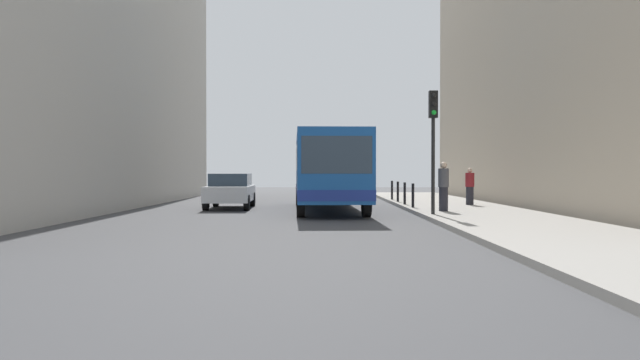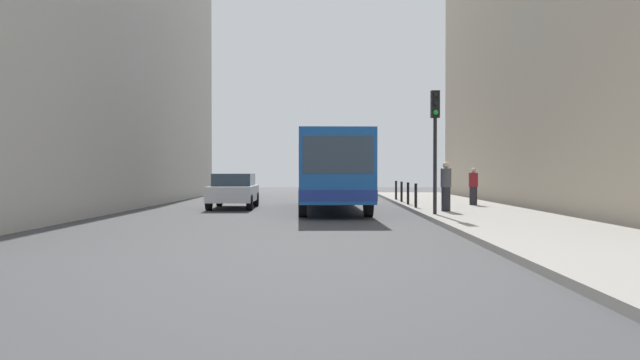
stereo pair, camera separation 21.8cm
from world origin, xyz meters
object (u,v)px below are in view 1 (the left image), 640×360
object	(u,v)px
bollard_farthest	(394,190)
pedestrian_mid_sidewalk	(472,187)
pedestrian_near_signal	(446,186)
bus	(330,168)
bollard_near	(415,195)
car_beside_bus	(233,190)
bollard_far	(400,192)
traffic_light	(436,128)
bollard_mid	(407,193)

from	to	relation	value
bollard_farthest	pedestrian_mid_sidewalk	xyz separation A→B (m)	(2.72, -5.18, 0.30)
pedestrian_near_signal	bus	bearing A→B (deg)	20.25
pedestrian_mid_sidewalk	bus	bearing A→B (deg)	-145.48
bollard_near	pedestrian_mid_sidewalk	bearing A→B (deg)	36.19
bus	pedestrian_mid_sidewalk	bearing A→B (deg)	-171.31
car_beside_bus	pedestrian_near_signal	world-z (taller)	pedestrian_near_signal
bus	bollard_farthest	xyz separation A→B (m)	(3.37, 6.37, -1.10)
bollard_far	pedestrian_mid_sidewalk	world-z (taller)	pedestrian_mid_sidewalk
pedestrian_near_signal	bollard_farthest	bearing A→B (deg)	-28.59
bus	bollard_farthest	bearing A→B (deg)	-120.22
traffic_light	bollard_far	bearing A→B (deg)	90.66
bollard_far	bollard_near	bearing A→B (deg)	-90.00
bollard_far	pedestrian_mid_sidewalk	bearing A→B (deg)	-45.74
traffic_light	bollard_far	distance (m)	8.94
bus	traffic_light	distance (m)	5.93
traffic_light	bollard_farthest	world-z (taller)	traffic_light
bollard_mid	bollard_far	size ratio (longest dim) A/B	1.00
traffic_light	pedestrian_near_signal	world-z (taller)	traffic_light
bus	bollard_far	distance (m)	5.33
bollard_near	bollard_far	distance (m)	4.78
bollard_near	pedestrian_mid_sidewalk	distance (m)	3.38
car_beside_bus	pedestrian_mid_sidewalk	bearing A→B (deg)	178.35
bus	pedestrian_near_signal	distance (m)	5.18
bus	bollard_far	xyz separation A→B (m)	(3.37, 3.98, -1.10)
bus	bollard_near	distance (m)	3.63
bollard_mid	pedestrian_near_signal	distance (m)	4.73
bollard_mid	bollard_far	bearing A→B (deg)	90.00
traffic_light	bollard_mid	distance (m)	6.67
bus	pedestrian_mid_sidewalk	size ratio (longest dim) A/B	7.05
traffic_light	bus	bearing A→B (deg)	126.75
traffic_light	bollard_near	distance (m)	4.52
bus	car_beside_bus	bearing A→B (deg)	-18.21
traffic_light	bollard_near	xyz separation A→B (m)	(-0.10, 3.84, -2.38)
bus	bollard_mid	world-z (taller)	bus
bollard_near	pedestrian_near_signal	bearing A→B (deg)	-71.41
traffic_light	bollard_near	bearing A→B (deg)	91.49
car_beside_bus	pedestrian_mid_sidewalk	xyz separation A→B (m)	(10.20, 0.02, 0.15)
traffic_light	bollard_farthest	size ratio (longest dim) A/B	4.32
bollard_near	bollard_farthest	size ratio (longest dim) A/B	1.00
bollard_far	pedestrian_near_signal	size ratio (longest dim) A/B	0.54
bollard_near	bollard_farthest	bearing A→B (deg)	90.00
bus	bollard_farthest	distance (m)	7.29
bollard_far	bollard_farthest	size ratio (longest dim) A/B	1.00
bus	car_beside_bus	size ratio (longest dim) A/B	2.50
bollard_far	bollard_mid	bearing A→B (deg)	-90.00
pedestrian_mid_sidewalk	car_beside_bus	bearing A→B (deg)	-156.42
bollard_near	bollard_far	size ratio (longest dim) A/B	1.00
bollard_farthest	bollard_near	bearing A→B (deg)	-90.00
bollard_far	pedestrian_near_signal	distance (m)	7.09
bollard_near	bollard_farthest	world-z (taller)	same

